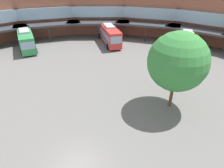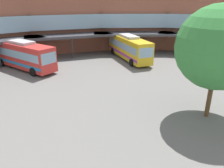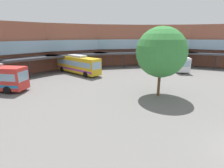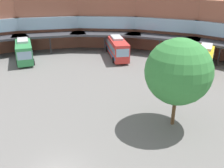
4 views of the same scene
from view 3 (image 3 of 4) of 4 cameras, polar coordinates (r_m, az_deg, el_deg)
name	(u,v)px [view 3 (image 3 of 4)]	position (r m, az deg, el deg)	size (l,w,h in m)	color
station_building	(43,52)	(30.54, -21.20, 9.53)	(86.20, 40.22, 10.20)	#93543F
bus_0	(78,64)	(37.32, -11.00, 6.26)	(2.86, 11.61, 3.81)	gold
bus_3	(177,61)	(43.71, 20.20, 6.80)	(10.18, 8.52, 3.62)	white
plaza_tree	(161,52)	(23.24, 15.52, 9.80)	(6.31, 6.31, 8.85)	brown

